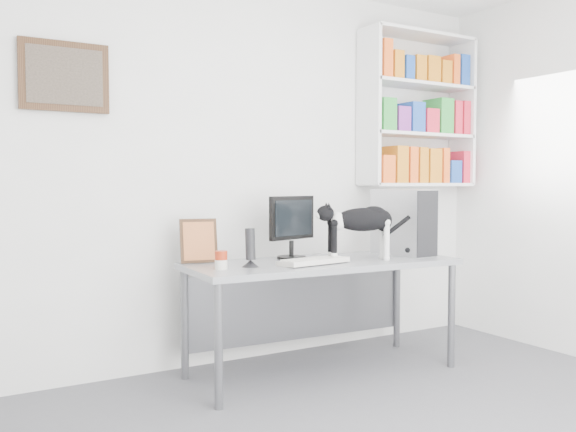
{
  "coord_description": "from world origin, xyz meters",
  "views": [
    {
      "loc": [
        -2.0,
        -1.9,
        1.25
      ],
      "look_at": [
        -0.0,
        1.53,
        1.05
      ],
      "focal_mm": 38.0,
      "sensor_mm": 36.0,
      "label": 1
    }
  ],
  "objects_px": {
    "bookshelf": "(418,110)",
    "keyboard": "(314,261)",
    "monitor": "(291,227)",
    "soup_can": "(221,260)",
    "desk": "(322,317)",
    "cat": "(361,233)",
    "speaker": "(250,247)",
    "leaning_print": "(199,240)",
    "pc_tower": "(403,222)"
  },
  "relations": [
    {
      "from": "leaning_print",
      "to": "bookshelf",
      "type": "bearing_deg",
      "value": 15.27
    },
    {
      "from": "speaker",
      "to": "cat",
      "type": "height_order",
      "value": "cat"
    },
    {
      "from": "pc_tower",
      "to": "speaker",
      "type": "bearing_deg",
      "value": 178.12
    },
    {
      "from": "desk",
      "to": "leaning_print",
      "type": "bearing_deg",
      "value": 160.44
    },
    {
      "from": "desk",
      "to": "cat",
      "type": "distance_m",
      "value": 0.61
    },
    {
      "from": "desk",
      "to": "monitor",
      "type": "relative_size",
      "value": 4.15
    },
    {
      "from": "leaning_print",
      "to": "cat",
      "type": "height_order",
      "value": "cat"
    },
    {
      "from": "leaning_print",
      "to": "cat",
      "type": "relative_size",
      "value": 0.5
    },
    {
      "from": "desk",
      "to": "cat",
      "type": "bearing_deg",
      "value": -25.61
    },
    {
      "from": "desk",
      "to": "speaker",
      "type": "distance_m",
      "value": 0.74
    },
    {
      "from": "soup_can",
      "to": "desk",
      "type": "bearing_deg",
      "value": 3.23
    },
    {
      "from": "leaning_print",
      "to": "soup_can",
      "type": "xyz_separation_m",
      "value": [
        0.0,
        -0.35,
        -0.09
      ]
    },
    {
      "from": "monitor",
      "to": "cat",
      "type": "relative_size",
      "value": 0.73
    },
    {
      "from": "keyboard",
      "to": "leaning_print",
      "type": "xyz_separation_m",
      "value": [
        -0.61,
        0.42,
        0.13
      ]
    },
    {
      "from": "desk",
      "to": "soup_can",
      "type": "relative_size",
      "value": 16.43
    },
    {
      "from": "leaning_print",
      "to": "soup_can",
      "type": "relative_size",
      "value": 2.68
    },
    {
      "from": "bookshelf",
      "to": "desk",
      "type": "height_order",
      "value": "bookshelf"
    },
    {
      "from": "bookshelf",
      "to": "monitor",
      "type": "xyz_separation_m",
      "value": [
        -1.32,
        -0.23,
        -0.88
      ]
    },
    {
      "from": "leaning_print",
      "to": "soup_can",
      "type": "distance_m",
      "value": 0.36
    },
    {
      "from": "desk",
      "to": "cat",
      "type": "relative_size",
      "value": 3.04
    },
    {
      "from": "bookshelf",
      "to": "monitor",
      "type": "bearing_deg",
      "value": -170.17
    },
    {
      "from": "keyboard",
      "to": "leaning_print",
      "type": "relative_size",
      "value": 1.59
    },
    {
      "from": "monitor",
      "to": "leaning_print",
      "type": "distance_m",
      "value": 0.63
    },
    {
      "from": "bookshelf",
      "to": "leaning_print",
      "type": "distance_m",
      "value": 2.17
    },
    {
      "from": "keyboard",
      "to": "speaker",
      "type": "xyz_separation_m",
      "value": [
        -0.41,
        0.08,
        0.1
      ]
    },
    {
      "from": "pc_tower",
      "to": "bookshelf",
      "type": "bearing_deg",
      "value": 35.54
    },
    {
      "from": "monitor",
      "to": "speaker",
      "type": "distance_m",
      "value": 0.48
    },
    {
      "from": "desk",
      "to": "monitor",
      "type": "xyz_separation_m",
      "value": [
        -0.13,
        0.19,
        0.59
      ]
    },
    {
      "from": "soup_can",
      "to": "cat",
      "type": "relative_size",
      "value": 0.19
    },
    {
      "from": "pc_tower",
      "to": "speaker",
      "type": "xyz_separation_m",
      "value": [
        -1.24,
        -0.04,
        -0.11
      ]
    },
    {
      "from": "speaker",
      "to": "soup_can",
      "type": "height_order",
      "value": "speaker"
    },
    {
      "from": "monitor",
      "to": "speaker",
      "type": "height_order",
      "value": "monitor"
    },
    {
      "from": "bookshelf",
      "to": "desk",
      "type": "xyz_separation_m",
      "value": [
        -1.19,
        -0.41,
        -1.48
      ]
    },
    {
      "from": "monitor",
      "to": "soup_can",
      "type": "distance_m",
      "value": 0.68
    },
    {
      "from": "monitor",
      "to": "soup_can",
      "type": "bearing_deg",
      "value": -176.19
    },
    {
      "from": "monitor",
      "to": "bookshelf",
      "type": "bearing_deg",
      "value": -6.6
    },
    {
      "from": "pc_tower",
      "to": "soup_can",
      "type": "bearing_deg",
      "value": 178.19
    },
    {
      "from": "cat",
      "to": "monitor",
      "type": "bearing_deg",
      "value": 155.28
    },
    {
      "from": "pc_tower",
      "to": "soup_can",
      "type": "relative_size",
      "value": 4.26
    },
    {
      "from": "bookshelf",
      "to": "pc_tower",
      "type": "height_order",
      "value": "bookshelf"
    },
    {
      "from": "keyboard",
      "to": "pc_tower",
      "type": "xyz_separation_m",
      "value": [
        0.83,
        0.12,
        0.22
      ]
    },
    {
      "from": "monitor",
      "to": "pc_tower",
      "type": "distance_m",
      "value": 0.84
    },
    {
      "from": "bookshelf",
      "to": "keyboard",
      "type": "distance_m",
      "value": 1.8
    },
    {
      "from": "monitor",
      "to": "cat",
      "type": "height_order",
      "value": "monitor"
    },
    {
      "from": "soup_can",
      "to": "leaning_print",
      "type": "bearing_deg",
      "value": 90.27
    },
    {
      "from": "keyboard",
      "to": "speaker",
      "type": "bearing_deg",
      "value": 160.6
    },
    {
      "from": "desk",
      "to": "pc_tower",
      "type": "bearing_deg",
      "value": 2.98
    },
    {
      "from": "leaning_print",
      "to": "desk",
      "type": "bearing_deg",
      "value": -10.12
    },
    {
      "from": "keyboard",
      "to": "speaker",
      "type": "relative_size",
      "value": 1.9
    },
    {
      "from": "keyboard",
      "to": "pc_tower",
      "type": "height_order",
      "value": "pc_tower"
    }
  ]
}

